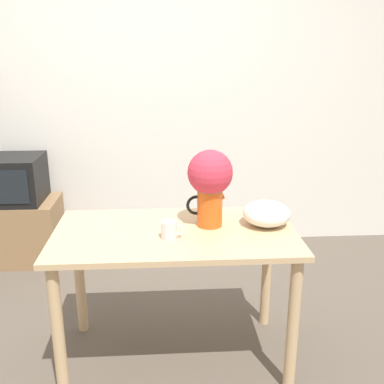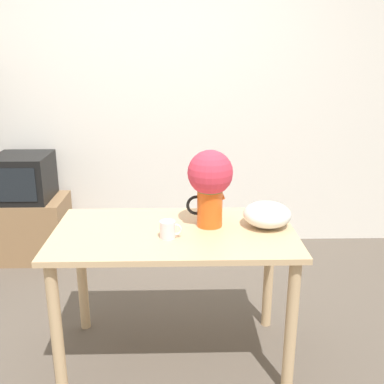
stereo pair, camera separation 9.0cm
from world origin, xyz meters
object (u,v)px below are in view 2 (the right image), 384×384
Objects in this scene: coffee_mug at (168,230)px; tv_set at (23,177)px; flower_vase at (210,181)px; white_bowl at (267,214)px.

tv_set reaches higher than coffee_mug.
white_bowl is (0.31, -0.01, -0.19)m from flower_vase.
white_bowl is (0.53, 0.15, 0.02)m from coffee_mug.
white_bowl is 0.57× the size of tv_set.
flower_vase is 1.62× the size of white_bowl.
coffee_mug is 0.43× the size of white_bowl.
tv_set is at bearing 130.20° from coffee_mug.
white_bowl is at bearing -2.59° from flower_vase.
flower_vase reaches higher than coffee_mug.
coffee_mug is 1.88m from tv_set.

